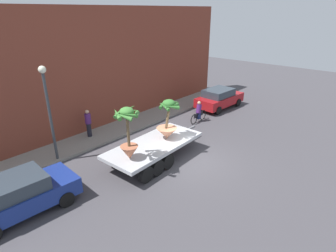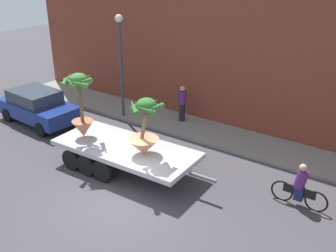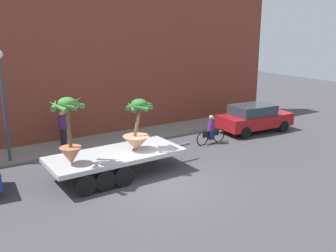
{
  "view_description": "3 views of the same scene",
  "coord_description": "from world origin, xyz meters",
  "px_view_note": "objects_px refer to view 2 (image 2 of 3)",
  "views": [
    {
      "loc": [
        -10.49,
        -7.51,
        7.35
      ],
      "look_at": [
        0.22,
        1.91,
        1.38
      ],
      "focal_mm": 29.81,
      "sensor_mm": 36.0,
      "label": 1
    },
    {
      "loc": [
        7.41,
        -8.08,
        7.51
      ],
      "look_at": [
        0.13,
        2.24,
        1.91
      ],
      "focal_mm": 42.07,
      "sensor_mm": 36.0,
      "label": 2
    },
    {
      "loc": [
        -7.12,
        -11.9,
        5.97
      ],
      "look_at": [
        1.36,
        1.8,
        1.68
      ],
      "focal_mm": 40.68,
      "sensor_mm": 36.0,
      "label": 3
    }
  ],
  "objects_px": {
    "flatbed_trailer": "(121,150)",
    "potted_palm_rear": "(144,133)",
    "pedestrian_near_gate": "(182,103)",
    "cyclist": "(300,187)",
    "potted_palm_middle": "(81,106)",
    "trailing_car": "(38,106)",
    "street_lamp": "(121,53)"
  },
  "relations": [
    {
      "from": "street_lamp",
      "to": "pedestrian_near_gate",
      "type": "bearing_deg",
      "value": 21.88
    },
    {
      "from": "pedestrian_near_gate",
      "to": "potted_palm_middle",
      "type": "bearing_deg",
      "value": -103.35
    },
    {
      "from": "cyclist",
      "to": "pedestrian_near_gate",
      "type": "distance_m",
      "value": 7.51
    },
    {
      "from": "trailing_car",
      "to": "street_lamp",
      "type": "height_order",
      "value": "street_lamp"
    },
    {
      "from": "cyclist",
      "to": "flatbed_trailer",
      "type": "bearing_deg",
      "value": -166.78
    },
    {
      "from": "potted_palm_rear",
      "to": "trailing_car",
      "type": "relative_size",
      "value": 0.5
    },
    {
      "from": "flatbed_trailer",
      "to": "street_lamp",
      "type": "distance_m",
      "value": 5.5
    },
    {
      "from": "potted_palm_rear",
      "to": "cyclist",
      "type": "distance_m",
      "value": 5.4
    },
    {
      "from": "trailing_car",
      "to": "flatbed_trailer",
      "type": "bearing_deg",
      "value": -9.52
    },
    {
      "from": "trailing_car",
      "to": "pedestrian_near_gate",
      "type": "relative_size",
      "value": 2.48
    },
    {
      "from": "cyclist",
      "to": "pedestrian_near_gate",
      "type": "bearing_deg",
      "value": 153.2
    },
    {
      "from": "flatbed_trailer",
      "to": "trailing_car",
      "type": "bearing_deg",
      "value": 170.48
    },
    {
      "from": "street_lamp",
      "to": "cyclist",
      "type": "bearing_deg",
      "value": -13.65
    },
    {
      "from": "flatbed_trailer",
      "to": "cyclist",
      "type": "height_order",
      "value": "cyclist"
    },
    {
      "from": "potted_palm_rear",
      "to": "potted_palm_middle",
      "type": "bearing_deg",
      "value": -176.38
    },
    {
      "from": "flatbed_trailer",
      "to": "potted_palm_rear",
      "type": "distance_m",
      "value": 1.61
    },
    {
      "from": "potted_palm_rear",
      "to": "pedestrian_near_gate",
      "type": "height_order",
      "value": "potted_palm_rear"
    },
    {
      "from": "flatbed_trailer",
      "to": "pedestrian_near_gate",
      "type": "height_order",
      "value": "pedestrian_near_gate"
    },
    {
      "from": "flatbed_trailer",
      "to": "cyclist",
      "type": "bearing_deg",
      "value": 13.22
    },
    {
      "from": "flatbed_trailer",
      "to": "trailing_car",
      "type": "distance_m",
      "value": 6.2
    },
    {
      "from": "potted_palm_middle",
      "to": "trailing_car",
      "type": "relative_size",
      "value": 0.59
    },
    {
      "from": "flatbed_trailer",
      "to": "potted_palm_rear",
      "type": "xyz_separation_m",
      "value": [
        1.21,
        -0.07,
        1.06
      ]
    },
    {
      "from": "cyclist",
      "to": "pedestrian_near_gate",
      "type": "height_order",
      "value": "pedestrian_near_gate"
    },
    {
      "from": "flatbed_trailer",
      "to": "street_lamp",
      "type": "bearing_deg",
      "value": 130.13
    },
    {
      "from": "pedestrian_near_gate",
      "to": "street_lamp",
      "type": "relative_size",
      "value": 0.35
    },
    {
      "from": "cyclist",
      "to": "trailing_car",
      "type": "xyz_separation_m",
      "value": [
        -12.37,
        -0.44,
        0.16
      ]
    },
    {
      "from": "potted_palm_rear",
      "to": "cyclist",
      "type": "relative_size",
      "value": 1.15
    },
    {
      "from": "potted_palm_rear",
      "to": "cyclist",
      "type": "bearing_deg",
      "value": 17.01
    },
    {
      "from": "pedestrian_near_gate",
      "to": "trailing_car",
      "type": "bearing_deg",
      "value": -146.0
    },
    {
      "from": "potted_palm_middle",
      "to": "street_lamp",
      "type": "relative_size",
      "value": 0.52
    },
    {
      "from": "flatbed_trailer",
      "to": "pedestrian_near_gate",
      "type": "relative_size",
      "value": 3.78
    },
    {
      "from": "pedestrian_near_gate",
      "to": "street_lamp",
      "type": "xyz_separation_m",
      "value": [
        -2.73,
        -1.09,
        2.19
      ]
    }
  ]
}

